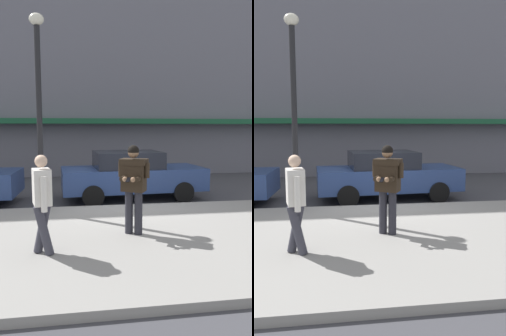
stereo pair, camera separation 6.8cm
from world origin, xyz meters
The scene contains 8 objects.
ground_plane centered at (0.00, 0.00, 0.00)m, with size 80.00×80.00×0.00m, color #3D3D42.
sidewalk centered at (1.00, -2.85, 0.07)m, with size 32.00×5.30×0.14m, color gray.
curb_paint_line centered at (1.00, 0.05, 0.00)m, with size 28.00×0.12×0.01m, color silver.
storefront_facade centered at (1.00, 8.49, 7.21)m, with size 28.00×4.70×14.45m.
parked_sedan_mid centered at (0.51, 1.16, 0.79)m, with size 4.62×2.17×1.54m.
man_texting_on_phone centered at (-0.12, -2.77, 1.25)m, with size 0.63×0.65×1.81m.
pedestrian_in_light_coat centered at (-1.82, -3.58, 1.11)m, with size 0.39×0.59×1.70m.
street_lamp_post centered at (-2.13, -0.65, 3.14)m, with size 0.36×0.36×4.88m.
Camera 1 is at (-1.24, -9.12, 2.27)m, focal length 35.00 mm.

